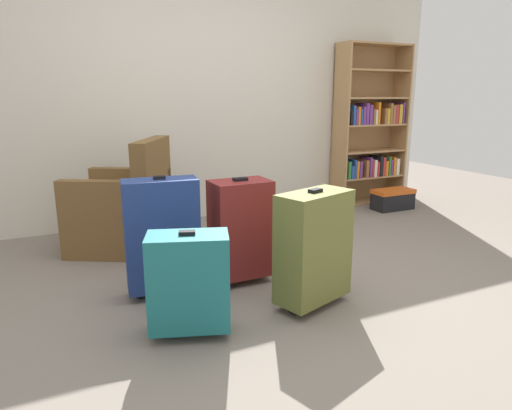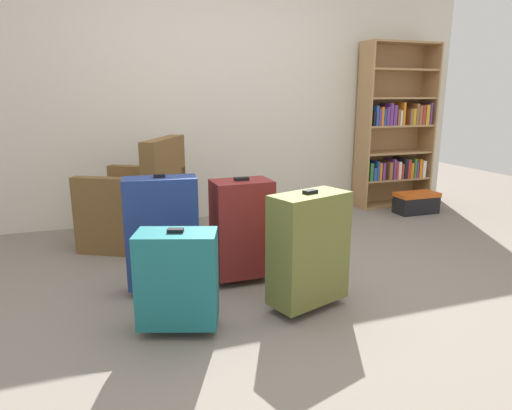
{
  "view_description": "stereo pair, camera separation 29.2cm",
  "coord_description": "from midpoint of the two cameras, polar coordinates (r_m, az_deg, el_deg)",
  "views": [
    {
      "loc": [
        -1.38,
        -2.38,
        1.24
      ],
      "look_at": [
        -0.17,
        0.19,
        0.55
      ],
      "focal_mm": 31.96,
      "sensor_mm": 36.0,
      "label": 1
    },
    {
      "loc": [
        -1.11,
        -2.49,
        1.24
      ],
      "look_at": [
        -0.17,
        0.19,
        0.55
      ],
      "focal_mm": 31.96,
      "sensor_mm": 36.0,
      "label": 2
    }
  ],
  "objects": [
    {
      "name": "ground_plane",
      "position": [
        3.0,
        7.18,
        -10.88
      ],
      "size": [
        9.99,
        9.99,
        0.0
      ],
      "primitive_type": "plane",
      "color": "slate"
    },
    {
      "name": "back_wall",
      "position": [
        4.67,
        -3.98,
        14.35
      ],
      "size": [
        5.71,
        0.1,
        2.6
      ],
      "primitive_type": "cube",
      "color": "beige",
      "rests_on": "ground"
    },
    {
      "name": "bookshelf",
      "position": [
        5.44,
        18.41,
        8.67
      ],
      "size": [
        0.86,
        0.3,
        1.79
      ],
      "color": "#A87F51",
      "rests_on": "ground"
    },
    {
      "name": "armchair",
      "position": [
        3.92,
        -12.49,
        -0.31
      ],
      "size": [
        0.95,
        0.95,
        0.9
      ],
      "color": "brown",
      "rests_on": "ground"
    },
    {
      "name": "mug",
      "position": [
        4.02,
        -5.34,
        -3.67
      ],
      "size": [
        0.12,
        0.08,
        0.1
      ],
      "color": "red",
      "rests_on": "ground"
    },
    {
      "name": "storage_box",
      "position": [
        5.21,
        20.95,
        0.31
      ],
      "size": [
        0.46,
        0.23,
        0.23
      ],
      "color": "black",
      "rests_on": "ground"
    },
    {
      "name": "suitcase_teal",
      "position": [
        2.43,
        -6.39,
        -9.19
      ],
      "size": [
        0.47,
        0.35,
        0.57
      ],
      "color": "#19666B",
      "rests_on": "ground"
    },
    {
      "name": "suitcase_dark_red",
      "position": [
        3.04,
        0.97,
        -2.92
      ],
      "size": [
        0.39,
        0.26,
        0.72
      ],
      "color": "maroon",
      "rests_on": "ground"
    },
    {
      "name": "suitcase_navy_blue",
      "position": [
        2.9,
        -8.88,
        -3.41
      ],
      "size": [
        0.47,
        0.25,
        0.77
      ],
      "color": "navy",
      "rests_on": "ground"
    },
    {
      "name": "suitcase_olive",
      "position": [
        2.68,
        9.74,
        -5.42
      ],
      "size": [
        0.51,
        0.36,
        0.72
      ],
      "color": "brown",
      "rests_on": "ground"
    }
  ]
}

